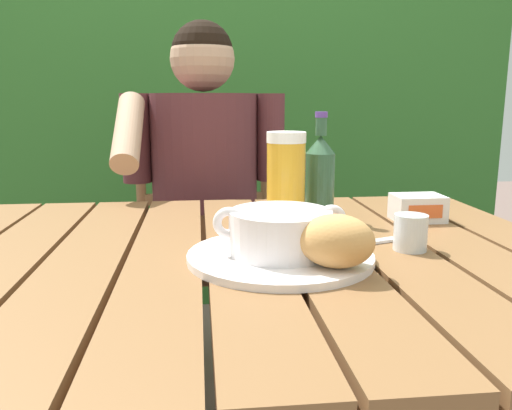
{
  "coord_description": "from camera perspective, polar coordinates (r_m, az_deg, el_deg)",
  "views": [
    {
      "loc": [
        -0.07,
        -0.85,
        0.98
      ],
      "look_at": [
        0.03,
        0.04,
        0.8
      ],
      "focal_mm": 36.45,
      "sensor_mm": 36.0,
      "label": 1
    }
  ],
  "objects": [
    {
      "name": "bread_roll",
      "position": [
        0.76,
        8.8,
        -3.93
      ],
      "size": [
        0.13,
        0.12,
        0.08
      ],
      "color": "tan",
      "rests_on": "serving_plate"
    },
    {
      "name": "water_glass_small",
      "position": [
        0.92,
        16.6,
        -2.9
      ],
      "size": [
        0.06,
        0.06,
        0.06
      ],
      "color": "silver",
      "rests_on": "dining_table"
    },
    {
      "name": "person_eating",
      "position": [
        1.56,
        -5.7,
        1.59
      ],
      "size": [
        0.48,
        0.47,
        1.2
      ],
      "color": "#55292E",
      "rests_on": "ground_plane"
    },
    {
      "name": "butter_tub",
      "position": [
        1.15,
        17.32,
        -0.3
      ],
      "size": [
        0.1,
        0.08,
        0.05
      ],
      "color": "white",
      "rests_on": "dining_table"
    },
    {
      "name": "beer_glass",
      "position": [
        1.03,
        3.3,
        2.79
      ],
      "size": [
        0.08,
        0.08,
        0.19
      ],
      "color": "gold",
      "rests_on": "dining_table"
    },
    {
      "name": "hedge_backdrop",
      "position": [
        2.74,
        -5.3,
        14.68
      ],
      "size": [
        2.79,
        0.86,
        2.4
      ],
      "color": "#2F6829",
      "rests_on": "ground_plane"
    },
    {
      "name": "chair_near_diner",
      "position": [
        1.82,
        -5.54,
        -4.78
      ],
      "size": [
        0.49,
        0.45,
        0.95
      ],
      "color": "brown",
      "rests_on": "ground_plane"
    },
    {
      "name": "dining_table",
      "position": [
        0.92,
        -1.46,
        -10.73
      ],
      "size": [
        1.16,
        0.92,
        0.73
      ],
      "color": "brown",
      "rests_on": "ground_plane"
    },
    {
      "name": "table_knife",
      "position": [
        0.92,
        10.67,
        -4.23
      ],
      "size": [
        0.15,
        0.07,
        0.01
      ],
      "color": "silver",
      "rests_on": "dining_table"
    },
    {
      "name": "beer_bottle",
      "position": [
        1.1,
        7.03,
        3.18
      ],
      "size": [
        0.06,
        0.06,
        0.23
      ],
      "color": "#305739",
      "rests_on": "dining_table"
    },
    {
      "name": "serving_plate",
      "position": [
        0.83,
        2.66,
        -5.64
      ],
      "size": [
        0.3,
        0.3,
        0.01
      ],
      "color": "white",
      "rests_on": "dining_table"
    },
    {
      "name": "soup_bowl",
      "position": [
        0.82,
        2.69,
        -2.83
      ],
      "size": [
        0.21,
        0.16,
        0.08
      ],
      "color": "white",
      "rests_on": "serving_plate"
    }
  ]
}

